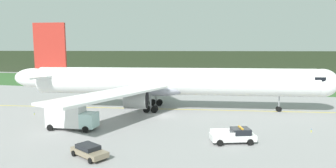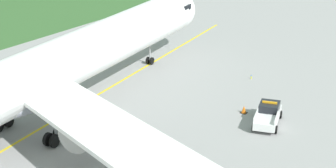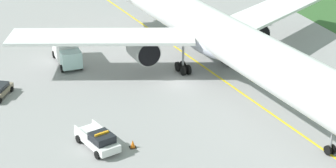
% 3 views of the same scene
% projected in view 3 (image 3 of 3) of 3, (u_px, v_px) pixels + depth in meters
% --- Properties ---
extents(ground, '(320.00, 320.00, 0.00)m').
position_uv_depth(ground, '(178.00, 84.00, 65.47)').
color(ground, gray).
extents(taxiway_centerline_main, '(79.97, 11.41, 0.01)m').
position_uv_depth(taxiway_centerline_main, '(221.00, 78.00, 66.82)').
color(taxiway_centerline_main, yellow).
rests_on(taxiway_centerline_main, ground).
extents(airliner, '(59.62, 45.52, 16.05)m').
position_uv_depth(airliner, '(219.00, 35.00, 65.45)').
color(airliner, white).
rests_on(airliner, ground).
extents(ops_pickup_truck, '(5.59, 3.52, 1.94)m').
position_uv_depth(ops_pickup_truck, '(98.00, 140.00, 51.64)').
color(ops_pickup_truck, silver).
rests_on(ops_pickup_truck, ground).
extents(catering_truck, '(7.00, 3.02, 3.64)m').
position_uv_depth(catering_truck, '(66.00, 49.00, 70.64)').
color(catering_truck, silver).
rests_on(catering_truck, ground).
extents(apron_cone, '(0.62, 0.62, 0.78)m').
position_uv_depth(apron_cone, '(133.00, 144.00, 51.95)').
color(apron_cone, black).
rests_on(apron_cone, ground).
extents(taxiway_edge_light_west, '(0.12, 0.12, 0.37)m').
position_uv_depth(taxiway_edge_light_west, '(100.00, 30.00, 82.88)').
color(taxiway_edge_light_west, yellow).
rests_on(taxiway_edge_light_west, ground).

